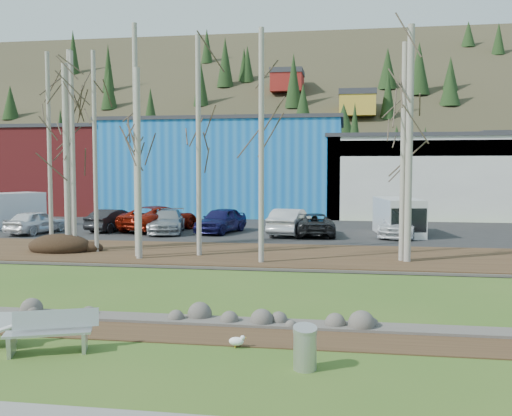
% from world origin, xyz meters
% --- Properties ---
extents(ground, '(200.00, 200.00, 0.00)m').
position_xyz_m(ground, '(0.00, 0.00, 0.00)').
color(ground, '#36581B').
rests_on(ground, ground).
extents(dirt_strip, '(80.00, 1.80, 0.03)m').
position_xyz_m(dirt_strip, '(0.00, 2.10, 0.01)').
color(dirt_strip, '#382616').
rests_on(dirt_strip, ground).
extents(near_bank_rocks, '(80.00, 0.80, 0.50)m').
position_xyz_m(near_bank_rocks, '(0.00, 3.10, 0.00)').
color(near_bank_rocks, '#47423D').
rests_on(near_bank_rocks, ground).
extents(river, '(80.00, 8.00, 0.90)m').
position_xyz_m(river, '(0.00, 7.20, 0.00)').
color(river, black).
rests_on(river, ground).
extents(far_bank_rocks, '(80.00, 0.80, 0.46)m').
position_xyz_m(far_bank_rocks, '(0.00, 11.30, 0.00)').
color(far_bank_rocks, '#47423D').
rests_on(far_bank_rocks, ground).
extents(far_bank, '(80.00, 7.00, 0.15)m').
position_xyz_m(far_bank, '(0.00, 14.50, 0.07)').
color(far_bank, '#382616').
rests_on(far_bank, ground).
extents(parking_lot, '(80.00, 14.00, 0.14)m').
position_xyz_m(parking_lot, '(0.00, 25.00, 0.07)').
color(parking_lot, black).
rests_on(parking_lot, ground).
extents(building_brick, '(16.32, 12.24, 7.80)m').
position_xyz_m(building_brick, '(-24.00, 39.00, 3.91)').
color(building_brick, maroon).
rests_on(building_brick, ground).
extents(building_blue, '(20.40, 12.24, 8.30)m').
position_xyz_m(building_blue, '(-6.00, 39.00, 4.16)').
color(building_blue, blue).
rests_on(building_blue, ground).
extents(building_white, '(18.36, 12.24, 6.80)m').
position_xyz_m(building_white, '(12.00, 38.98, 3.41)').
color(building_white, beige).
rests_on(building_white, ground).
extents(hillside, '(160.00, 72.00, 35.00)m').
position_xyz_m(hillside, '(0.00, 84.00, 17.50)').
color(hillside, '#322F1E').
rests_on(hillside, ground).
extents(bench_intact, '(1.92, 1.16, 0.93)m').
position_xyz_m(bench_intact, '(-2.08, 0.21, 0.46)').
color(bench_intact, '#B2B5B6').
rests_on(bench_intact, ground).
extents(litter_bin, '(0.56, 0.56, 0.82)m').
position_xyz_m(litter_bin, '(3.57, -0.01, 0.41)').
color(litter_bin, '#B2B5B6').
rests_on(litter_bin, ground).
extents(seagull, '(0.42, 0.19, 0.30)m').
position_xyz_m(seagull, '(1.95, 1.14, 0.16)').
color(seagull, gold).
rests_on(seagull, ground).
extents(dirt_mound, '(3.04, 2.14, 0.60)m').
position_xyz_m(dirt_mound, '(-9.07, 13.87, 0.45)').
color(dirt_mound, black).
rests_on(dirt_mound, far_bank).
extents(birch_0, '(0.23, 0.23, 9.54)m').
position_xyz_m(birch_0, '(-8.65, 14.38, 4.92)').
color(birch_0, beige).
rests_on(birch_0, far_bank).
extents(birch_1, '(0.20, 0.20, 9.40)m').
position_xyz_m(birch_1, '(-8.34, 13.96, 4.85)').
color(birch_1, beige).
rests_on(birch_1, far_bank).
extents(birch_2, '(0.29, 0.29, 8.83)m').
position_xyz_m(birch_2, '(-8.66, 13.94, 4.56)').
color(birch_2, beige).
rests_on(birch_2, far_bank).
extents(birch_3, '(0.22, 0.22, 10.29)m').
position_xyz_m(birch_3, '(-4.83, 12.92, 5.29)').
color(birch_3, beige).
rests_on(birch_3, far_bank).
extents(birch_4, '(0.26, 0.26, 8.25)m').
position_xyz_m(birch_4, '(-4.53, 12.34, 4.28)').
color(birch_4, beige).
rests_on(birch_4, far_bank).
extents(birch_5, '(0.22, 0.22, 9.85)m').
position_xyz_m(birch_5, '(-2.16, 13.62, 5.08)').
color(birch_5, beige).
rests_on(birch_5, far_bank).
extents(birch_6, '(0.23, 0.23, 9.70)m').
position_xyz_m(birch_6, '(0.91, 12.14, 5.00)').
color(birch_6, beige).
rests_on(birch_6, far_bank).
extents(birch_7, '(0.29, 0.29, 9.86)m').
position_xyz_m(birch_7, '(6.99, 13.26, 5.08)').
color(birch_7, beige).
rests_on(birch_7, far_bank).
extents(birch_8, '(0.24, 0.24, 9.20)m').
position_xyz_m(birch_8, '(6.78, 13.49, 4.75)').
color(birch_8, beige).
rests_on(birch_8, far_bank).
extents(birch_10, '(0.20, 0.20, 9.40)m').
position_xyz_m(birch_10, '(-9.53, 13.96, 4.85)').
color(birch_10, beige).
rests_on(birch_10, far_bank).
extents(birch_11, '(0.20, 0.20, 9.40)m').
position_xyz_m(birch_11, '(-7.24, 13.96, 4.85)').
color(birch_11, beige).
rests_on(birch_11, far_bank).
extents(car_0, '(2.42, 4.41, 1.42)m').
position_xyz_m(car_0, '(-14.11, 20.50, 0.85)').
color(car_0, silver).
rests_on(car_0, parking_lot).
extents(car_1, '(2.42, 4.40, 1.38)m').
position_xyz_m(car_1, '(-10.04, 22.66, 0.83)').
color(car_1, black).
rests_on(car_1, parking_lot).
extents(car_2, '(4.48, 6.29, 1.59)m').
position_xyz_m(car_2, '(-7.19, 23.09, 0.94)').
color(car_2, maroon).
rests_on(car_2, parking_lot).
extents(car_3, '(2.92, 5.19, 1.42)m').
position_xyz_m(car_3, '(-6.36, 22.05, 0.85)').
color(car_3, gray).
rests_on(car_3, parking_lot).
extents(car_4, '(2.86, 4.83, 1.54)m').
position_xyz_m(car_4, '(-3.14, 22.67, 0.91)').
color(car_4, '#16164A').
rests_on(car_4, parking_lot).
extents(car_5, '(2.35, 4.96, 1.57)m').
position_xyz_m(car_5, '(1.18, 22.12, 0.93)').
color(car_5, silver).
rests_on(car_5, parking_lot).
extents(car_6, '(2.66, 4.94, 1.32)m').
position_xyz_m(car_6, '(2.61, 22.06, 0.80)').
color(car_6, '#242527').
rests_on(car_6, parking_lot).
extents(car_7, '(3.45, 5.31, 1.43)m').
position_xyz_m(car_7, '(7.70, 22.37, 0.86)').
color(car_7, white).
rests_on(car_7, parking_lot).
extents(van_white, '(2.76, 5.20, 2.17)m').
position_xyz_m(van_white, '(7.54, 22.98, 1.22)').
color(van_white, silver).
rests_on(van_white, parking_lot).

